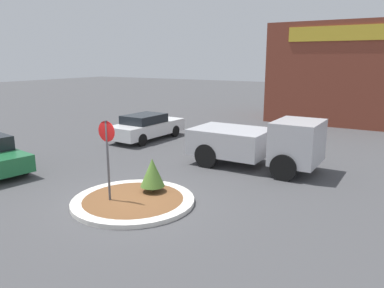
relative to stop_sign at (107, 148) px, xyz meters
name	(u,v)px	position (x,y,z in m)	size (l,w,h in m)	color
ground_plane	(133,203)	(0.55, 0.43, -1.75)	(120.00, 120.00, 0.00)	#474749
traffic_island	(133,201)	(0.55, 0.43, -1.68)	(3.75, 3.75, 0.14)	silver
stop_sign	(107,148)	(0.00, 0.00, 0.00)	(0.61, 0.07, 2.58)	#4C4C51
island_shrub	(152,172)	(0.68, 1.26, -0.97)	(0.78, 0.78, 1.10)	brown
utility_truck	(258,142)	(2.40, 6.00, -0.70)	(5.17, 2.39, 2.05)	#B2B2B7
storefront_building	(351,73)	(3.58, 20.08, 1.58)	(10.14, 6.07, 6.64)	brown
parked_sedan_white	(147,127)	(-4.79, 8.00, -1.03)	(2.00, 4.66, 1.40)	silver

